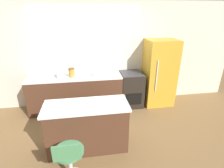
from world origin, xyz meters
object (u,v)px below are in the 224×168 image
(stool_chair, at_px, (70,160))
(mixing_bowl, at_px, (97,73))
(kettle, at_px, (59,74))
(oven_range, at_px, (131,89))
(refrigerator, at_px, (159,73))

(stool_chair, xyz_separation_m, mixing_bowl, (0.57, 2.12, 0.55))
(kettle, bearing_deg, stool_chair, -81.19)
(kettle, relative_size, mixing_bowl, 0.67)
(stool_chair, height_order, mixing_bowl, mixing_bowl)
(oven_range, xyz_separation_m, refrigerator, (0.74, -0.01, 0.41))
(kettle, height_order, mixing_bowl, kettle)
(refrigerator, xyz_separation_m, kettle, (-2.53, -0.01, 0.12))
(refrigerator, bearing_deg, kettle, -179.78)
(refrigerator, distance_m, kettle, 2.53)
(oven_range, distance_m, mixing_bowl, 1.01)
(stool_chair, bearing_deg, oven_range, 55.77)
(oven_range, bearing_deg, stool_chair, -124.23)
(stool_chair, bearing_deg, kettle, 98.81)
(kettle, distance_m, mixing_bowl, 0.90)
(kettle, bearing_deg, mixing_bowl, 0.00)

